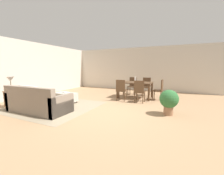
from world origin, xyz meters
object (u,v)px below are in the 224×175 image
(table_lamp, at_px, (10,80))
(vase_centerpiece, at_px, (135,79))
(dining_chair_near_left, at_px, (121,89))
(side_table, at_px, (12,94))
(potted_plant, at_px, (169,100))
(dining_chair_near_right, at_px, (139,90))
(ottoman_table, at_px, (65,97))
(dining_chair_head_east, at_px, (160,89))
(book_on_ottoman, at_px, (66,92))
(dining_chair_far_right, at_px, (146,85))
(dining_chair_far_left, at_px, (133,85))
(couch, at_px, (38,103))
(dining_table, at_px, (135,84))

(table_lamp, xyz_separation_m, vase_centerpiece, (3.63, 3.47, -0.12))
(vase_centerpiece, bearing_deg, dining_chair_near_left, -113.67)
(side_table, height_order, potted_plant, potted_plant)
(dining_chair_near_right, bearing_deg, vase_centerpiece, 115.66)
(ottoman_table, relative_size, table_lamp, 1.80)
(table_lamp, bearing_deg, potted_plant, 15.25)
(side_table, xyz_separation_m, dining_chair_head_east, (4.76, 3.41, 0.05))
(ottoman_table, xyz_separation_m, dining_chair_head_east, (3.47, 2.10, 0.28))
(vase_centerpiece, relative_size, book_on_ottoman, 0.99)
(dining_chair_near_right, distance_m, dining_chair_far_right, 1.76)
(dining_chair_far_right, bearing_deg, potted_plant, -66.82)
(table_lamp, distance_m, potted_plant, 5.46)
(dining_chair_far_left, bearing_deg, side_table, -127.07)
(couch, height_order, table_lamp, table_lamp)
(dining_chair_near_left, bearing_deg, dining_chair_far_right, 66.49)
(dining_chair_far_left, xyz_separation_m, dining_chair_head_east, (1.50, -0.90, 0.00))
(book_on_ottoman, relative_size, potted_plant, 0.33)
(book_on_ottoman, bearing_deg, potted_plant, 1.24)
(side_table, distance_m, dining_chair_head_east, 5.86)
(table_lamp, bearing_deg, dining_table, 43.36)
(couch, height_order, dining_chair_near_right, dining_chair_near_right)
(side_table, distance_m, vase_centerpiece, 5.04)
(dining_chair_far_left, distance_m, potted_plant, 3.50)
(table_lamp, xyz_separation_m, dining_chair_far_left, (3.26, 4.32, -0.49))
(dining_chair_near_left, distance_m, vase_centerpiece, 1.02)
(dining_table, distance_m, dining_chair_far_right, 0.97)
(dining_chair_far_right, bearing_deg, dining_chair_near_right, -88.05)
(ottoman_table, xyz_separation_m, dining_chair_far_left, (1.97, 3.00, 0.28))
(dining_chair_near_left, height_order, vase_centerpiece, vase_centerpiece)
(dining_chair_head_east, bearing_deg, vase_centerpiece, 177.16)
(couch, xyz_separation_m, book_on_ottoman, (-0.05, 1.34, 0.13))
(ottoman_table, xyz_separation_m, dining_chair_near_right, (2.77, 1.26, 0.28))
(table_lamp, bearing_deg, couch, 0.04)
(dining_chair_near_left, bearing_deg, ottoman_table, -146.68)
(couch, relative_size, dining_chair_head_east, 2.27)
(dining_table, xyz_separation_m, vase_centerpiece, (-0.02, 0.03, 0.22))
(couch, relative_size, dining_chair_far_right, 2.27)
(dining_chair_near_right, relative_size, potted_plant, 1.19)
(ottoman_table, relative_size, dining_chair_far_left, 1.03)
(couch, xyz_separation_m, dining_chair_head_east, (3.42, 3.41, 0.22))
(vase_centerpiece, height_order, potted_plant, vase_centerpiece)
(couch, distance_m, dining_table, 4.16)
(side_table, xyz_separation_m, book_on_ottoman, (1.29, 1.34, -0.04))
(dining_table, height_order, dining_chair_head_east, dining_chair_head_east)
(dining_chair_far_left, bearing_deg, ottoman_table, -123.26)
(table_lamp, height_order, dining_chair_near_right, table_lamp)
(side_table, relative_size, dining_table, 0.39)
(table_lamp, height_order, dining_chair_head_east, table_lamp)
(table_lamp, xyz_separation_m, potted_plant, (5.24, 1.43, -0.55))
(table_lamp, height_order, potted_plant, table_lamp)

